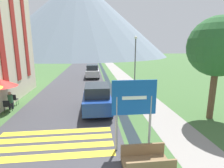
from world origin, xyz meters
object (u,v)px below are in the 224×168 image
(parked_car_near, at_px, (97,98))
(parked_car_far, at_px, (92,71))
(tree_by_path, at_px, (218,47))
(road_sign, at_px, (134,104))
(cafe_umbrella_middle_red, at_px, (0,83))
(person_seated_far, at_px, (10,99))
(cafe_chair_far_right, at_px, (14,99))
(streetlamp, at_px, (135,58))
(cafe_chair_middle, at_px, (7,105))
(footbridge, at_px, (146,162))

(parked_car_near, distance_m, parked_car_far, 13.05)
(parked_car_near, relative_size, tree_by_path, 0.68)
(road_sign, relative_size, cafe_umbrella_middle_red, 1.37)
(cafe_umbrella_middle_red, bearing_deg, person_seated_far, 33.28)
(road_sign, xyz_separation_m, parked_car_near, (-1.39, 4.73, -1.08))
(cafe_umbrella_middle_red, distance_m, tree_by_path, 13.66)
(cafe_chair_far_right, bearing_deg, streetlamp, 0.97)
(road_sign, bearing_deg, parked_car_near, 106.42)
(parked_car_near, distance_m, cafe_chair_middle, 5.88)
(cafe_umbrella_middle_red, distance_m, streetlamp, 12.08)
(cafe_umbrella_middle_red, bearing_deg, parked_car_far, 63.68)
(cafe_chair_middle, distance_m, streetlamp, 12.09)
(parked_car_far, height_order, streetlamp, streetlamp)
(cafe_chair_far_right, bearing_deg, cafe_chair_middle, -107.03)
(road_sign, xyz_separation_m, parked_car_far, (-1.68, 17.77, -1.08))
(cafe_chair_far_right, distance_m, cafe_umbrella_middle_red, 1.74)
(cafe_chair_far_right, relative_size, tree_by_path, 0.14)
(parked_car_near, xyz_separation_m, person_seated_far, (-5.96, 1.01, -0.23))
(parked_car_near, relative_size, cafe_chair_far_right, 4.76)
(parked_car_near, distance_m, person_seated_far, 6.05)
(footbridge, xyz_separation_m, cafe_chair_middle, (-7.46, 6.24, 0.29))
(tree_by_path, bearing_deg, person_seated_far, 166.64)
(cafe_chair_far_right, xyz_separation_m, streetlamp, (10.20, 4.81, 2.62))
(road_sign, relative_size, streetlamp, 0.57)
(parked_car_far, bearing_deg, cafe_umbrella_middle_red, -116.32)
(cafe_chair_far_right, xyz_separation_m, tree_by_path, (12.83, -3.72, 3.73))
(cafe_chair_far_right, bearing_deg, parked_car_far, 38.87)
(cafe_chair_middle, xyz_separation_m, person_seated_far, (-0.11, 0.74, 0.16))
(road_sign, distance_m, streetlamp, 11.63)
(person_seated_far, bearing_deg, cafe_chair_far_right, 96.17)
(tree_by_path, bearing_deg, cafe_umbrella_middle_red, 168.17)
(cafe_chair_far_right, height_order, cafe_umbrella_middle_red, cafe_umbrella_middle_red)
(parked_car_far, relative_size, cafe_umbrella_middle_red, 1.97)
(footbridge, relative_size, streetlamp, 0.32)
(streetlamp, bearing_deg, cafe_chair_far_right, -154.78)
(footbridge, xyz_separation_m, person_seated_far, (-7.56, 6.98, 0.45))
(streetlamp, bearing_deg, road_sign, -103.86)
(streetlamp, bearing_deg, cafe_chair_middle, -148.10)
(parked_car_near, distance_m, cafe_chair_far_right, 6.29)
(footbridge, xyz_separation_m, cafe_umbrella_middle_red, (-7.98, 6.71, 1.70))
(parked_car_near, bearing_deg, road_sign, -73.58)
(parked_car_far, xyz_separation_m, cafe_umbrella_middle_red, (-6.09, -12.30, 1.01))
(footbridge, height_order, streetlamp, streetlamp)
(road_sign, relative_size, parked_car_far, 0.70)
(footbridge, bearing_deg, cafe_chair_middle, 140.07)
(parked_car_far, height_order, person_seated_far, parked_car_far)
(footbridge, relative_size, parked_car_near, 0.42)
(person_seated_far, bearing_deg, streetlamp, 28.49)
(streetlamp, xyz_separation_m, tree_by_path, (2.63, -8.53, 1.12))
(person_seated_far, relative_size, tree_by_path, 0.21)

